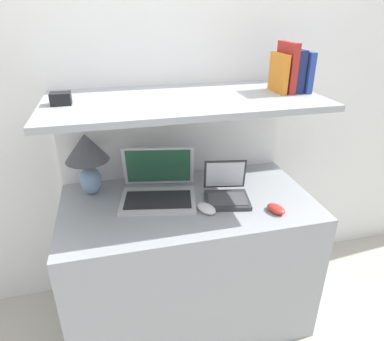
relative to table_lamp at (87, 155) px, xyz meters
The scene contains 15 objects.
wall_back 0.55m from the table_lamp, 22.98° to the left, with size 6.00×0.05×2.40m.
desk 0.80m from the table_lamp, 22.77° to the right, with size 1.27×0.67×0.77m.
back_riser 0.62m from the table_lamp, 18.22° to the left, with size 1.27×0.04×1.26m.
shelf 0.56m from the table_lamp, 14.83° to the right, with size 1.27×0.60×0.03m.
table_lamp is the anchor object (origin of this frame).
laptop_large 0.40m from the table_lamp, 21.04° to the right, with size 0.42×0.37×0.24m.
laptop_small 0.73m from the table_lamp, 18.26° to the right, with size 0.25×0.26×0.18m.
computer_mouse 0.66m from the table_lamp, 30.34° to the right, with size 0.11×0.13×0.03m.
second_mouse 0.97m from the table_lamp, 24.71° to the right, with size 0.09×0.12×0.03m.
router_box 0.52m from the table_lamp, ahead, with size 0.10×0.06×0.11m.
book_blue 1.14m from the table_lamp, ahead, with size 0.03×0.18×0.19m.
book_navy 1.10m from the table_lamp, ahead, with size 0.04×0.14×0.20m.
book_red 1.07m from the table_lamp, ahead, with size 0.03×0.17×0.23m.
book_orange 1.02m from the table_lamp, ahead, with size 0.03×0.16×0.18m.
shelf_gadget 0.35m from the table_lamp, 116.39° to the right, with size 0.08×0.07×0.05m.
Camera 1 is at (-0.34, -1.12, 1.67)m, focal length 32.00 mm.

